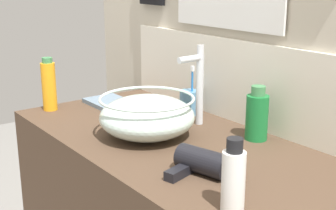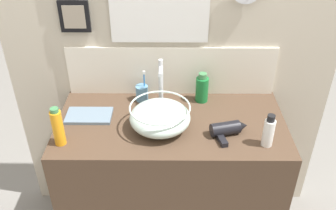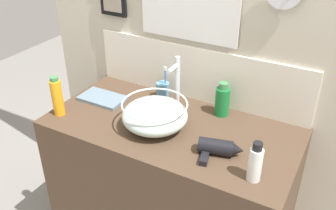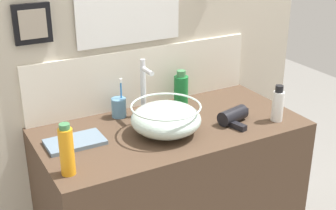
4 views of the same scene
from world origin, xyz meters
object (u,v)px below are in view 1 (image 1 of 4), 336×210
toothbrush_cup (189,102)px  faucet (198,81)px  lotion_bottle (49,85)px  hand_towel (112,104)px  glass_bowl_sink (147,116)px  hair_drier (206,164)px  spray_bottle (233,178)px  soap_dispenser (257,116)px

toothbrush_cup → faucet: bearing=-25.5°
lotion_bottle → hand_towel: (0.09, 0.21, -0.08)m
glass_bowl_sink → lotion_bottle: bearing=-165.5°
hair_drier → spray_bottle: (0.17, -0.07, 0.04)m
glass_bowl_sink → faucet: bearing=90.0°
glass_bowl_sink → faucet: 0.22m
glass_bowl_sink → faucet: faucet is taller
hand_towel → spray_bottle: bearing=-13.9°
hair_drier → soap_dispenser: size_ratio=1.14×
faucet → toothbrush_cup: 0.15m
lotion_bottle → faucet: bearing=35.1°
hair_drier → hand_towel: 0.69m
soap_dispenser → toothbrush_cup: bearing=179.8°
faucet → soap_dispenser: size_ratio=1.59×
lotion_bottle → soap_dispenser: size_ratio=1.17×
lotion_bottle → hand_towel: lotion_bottle is taller
soap_dispenser → spray_bottle: size_ratio=1.01×
soap_dispenser → hand_towel: (-0.57, -0.16, -0.07)m
faucet → hand_towel: size_ratio=1.16×
glass_bowl_sink → soap_dispenser: soap_dispenser is taller
faucet → hair_drier: 0.42m
spray_bottle → glass_bowl_sink: bearing=166.2°
faucet → toothbrush_cup: bearing=154.5°
hair_drier → hand_towel: (-0.68, 0.13, -0.02)m
spray_bottle → hand_towel: size_ratio=0.72×
lotion_bottle → hand_towel: size_ratio=0.85×
faucet → spray_bottle: bearing=-33.4°
faucet → hair_drier: (0.32, -0.24, -0.12)m
hair_drier → hand_towel: hair_drier is taller
toothbrush_cup → lotion_bottle: lotion_bottle is taller
glass_bowl_sink → spray_bottle: (0.48, -0.12, 0.01)m
glass_bowl_sink → spray_bottle: spray_bottle is taller
hair_drier → glass_bowl_sink: bearing=172.0°
glass_bowl_sink → spray_bottle: bearing=-13.8°
soap_dispenser → hair_drier: bearing=-70.5°
glass_bowl_sink → hair_drier: bearing=-8.0°
toothbrush_cup → lotion_bottle: size_ratio=0.91×
glass_bowl_sink → hair_drier: (0.32, -0.04, -0.04)m
faucet → hair_drier: size_ratio=1.39×
toothbrush_cup → hand_towel: bearing=-148.3°
glass_bowl_sink → soap_dispenser: bearing=49.0°
soap_dispenser → spray_bottle: 0.46m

